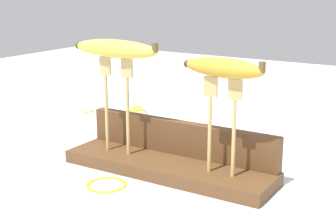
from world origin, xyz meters
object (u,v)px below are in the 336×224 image
(wire_coil, at_px, (107,184))
(fork_stand_right, at_px, (222,117))
(banana_raised_left, at_px, (115,49))
(banana_raised_right, at_px, (223,68))
(banana_chunk_near, at_px, (139,115))
(fork_stand_left, at_px, (117,97))
(fork_fallen_far, at_px, (96,114))

(wire_coil, bearing_deg, fork_stand_right, 30.47)
(banana_raised_left, distance_m, banana_raised_right, 0.24)
(banana_raised_left, bearing_deg, banana_raised_right, 0.00)
(banana_chunk_near, bearing_deg, fork_stand_left, -63.03)
(banana_raised_right, distance_m, wire_coil, 0.30)
(fork_stand_right, xyz_separation_m, wire_coil, (-0.18, -0.11, -0.13))
(fork_stand_right, height_order, fork_fallen_far, fork_stand_right)
(banana_raised_right, bearing_deg, fork_stand_left, -180.00)
(fork_stand_left, height_order, banana_raised_right, banana_raised_right)
(fork_stand_left, relative_size, fork_fallen_far, 1.10)
(fork_stand_right, xyz_separation_m, banana_chunk_near, (-0.38, 0.28, -0.11))
(banana_raised_left, bearing_deg, fork_fallen_far, 136.24)
(fork_stand_left, relative_size, fork_stand_right, 1.09)
(fork_stand_right, distance_m, banana_raised_right, 0.09)
(fork_stand_right, distance_m, fork_fallen_far, 0.61)
(banana_raised_left, relative_size, banana_chunk_near, 2.96)
(fork_stand_left, xyz_separation_m, fork_fallen_far, (-0.29, 0.28, -0.14))
(fork_fallen_far, bearing_deg, fork_stand_right, -27.98)
(fork_fallen_far, bearing_deg, banana_raised_right, -27.99)
(fork_fallen_far, height_order, banana_chunk_near, banana_chunk_near)
(banana_raised_right, height_order, wire_coil, banana_raised_right)
(fork_stand_right, relative_size, fork_fallen_far, 1.00)
(fork_stand_right, relative_size, wire_coil, 2.34)
(fork_stand_left, height_order, fork_fallen_far, fork_stand_left)
(wire_coil, bearing_deg, banana_chunk_near, 116.91)
(banana_chunk_near, bearing_deg, fork_fallen_far, 177.55)
(banana_chunk_near, bearing_deg, fork_stand_right, -36.20)
(fork_stand_left, relative_size, banana_chunk_near, 2.87)
(banana_raised_left, distance_m, fork_fallen_far, 0.47)
(banana_raised_left, height_order, fork_fallen_far, banana_raised_left)
(banana_raised_left, height_order, banana_chunk_near, banana_raised_left)
(banana_raised_left, bearing_deg, wire_coil, -63.22)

